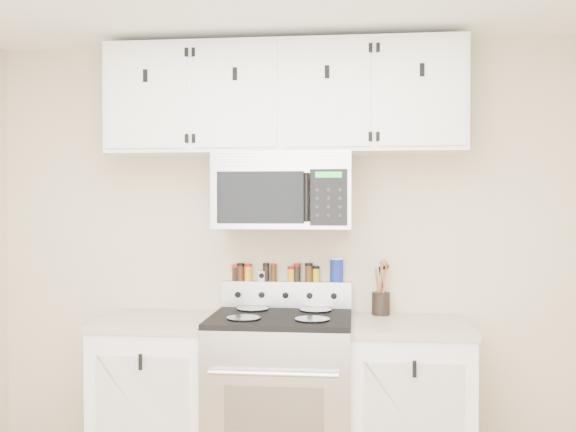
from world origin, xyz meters
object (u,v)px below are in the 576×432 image
Objects in this scene: microwave at (284,191)px; utensil_crock at (381,302)px; range at (281,399)px; salt_canister at (337,270)px.

utensil_crock is at bearing 10.89° from microwave.
range is 3.65× the size of utensil_crock.
range is 7.74× the size of salt_canister.
utensil_crock is at bearing -11.12° from salt_canister.
microwave is 0.57m from salt_canister.
microwave is at bearing 89.77° from range.
utensil_crock is 2.12× the size of salt_canister.
range is 0.78m from utensil_crock.
utensil_crock is (0.55, 0.11, -0.63)m from microwave.
microwave is 2.52× the size of utensil_crock.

